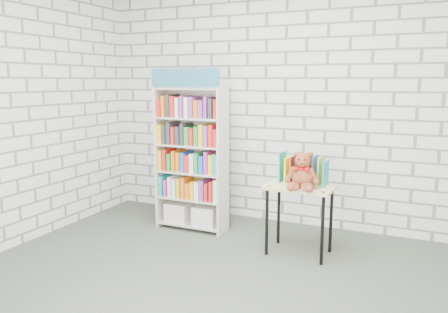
% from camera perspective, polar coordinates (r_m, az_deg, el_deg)
% --- Properties ---
extents(ground, '(4.50, 4.50, 0.00)m').
position_cam_1_polar(ground, '(3.60, -1.95, -17.60)').
color(ground, '#40483D').
rests_on(ground, ground).
extents(room_shell, '(4.52, 4.02, 2.81)m').
position_cam_1_polar(room_shell, '(3.20, -2.14, 12.07)').
color(room_shell, silver).
rests_on(room_shell, ground).
extents(bookshelf, '(0.80, 0.31, 1.79)m').
position_cam_1_polar(bookshelf, '(4.87, -4.17, -0.14)').
color(bookshelf, beige).
rests_on(bookshelf, ground).
extents(display_table, '(0.65, 0.46, 0.68)m').
position_cam_1_polar(display_table, '(4.24, 9.89, -4.98)').
color(display_table, '#DDC384').
rests_on(display_table, ground).
extents(table_books, '(0.45, 0.21, 0.26)m').
position_cam_1_polar(table_books, '(4.28, 10.37, -1.72)').
color(table_books, teal).
rests_on(table_books, display_table).
extents(teddy_bear, '(0.32, 0.30, 0.34)m').
position_cam_1_polar(teddy_bear, '(4.08, 10.16, -2.22)').
color(teddy_bear, brown).
rests_on(teddy_bear, display_table).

